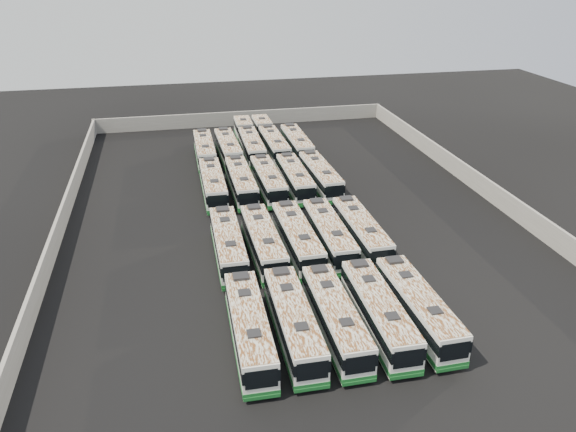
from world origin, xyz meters
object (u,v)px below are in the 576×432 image
object	(u,v)px
bus_front_far_left	(249,328)
bus_back_far_right	(297,144)
bus_midfront_far_left	(228,245)
bus_midfront_right	(329,235)
bus_front_far_right	(418,307)
bus_midback_left	(241,182)
bus_midfront_center	(297,238)
bus_back_far_left	(205,150)
bus_front_right	(379,312)
bus_front_left	(294,322)
bus_midback_right	(295,178)
bus_back_right	(270,139)
bus_back_center	(249,140)
bus_midback_far_left	(213,184)
bus_front_center	(335,318)
bus_midback_far_right	(320,176)
bus_midback_center	(268,181)
bus_midfront_far_right	(361,232)
bus_midfront_left	(263,242)
bus_back_left	(228,149)

from	to	relation	value
bus_front_far_left	bus_back_far_right	bearing A→B (deg)	73.48
bus_midfront_far_left	bus_midfront_right	xyz separation A→B (m)	(9.13, -0.02, 0.01)
bus_front_far_right	bus_midback_left	world-z (taller)	bus_front_far_right
bus_midfront_center	bus_back_far_left	distance (m)	27.32
bus_front_right	bus_back_far_left	bearing A→B (deg)	104.03
bus_front_left	bus_midfront_right	bearing A→B (deg)	64.22
bus_front_right	bus_midback_right	world-z (taller)	bus_front_right
bus_midfront_right	bus_back_right	size ratio (longest dim) A/B	0.65
bus_midback_right	bus_back_center	distance (m)	15.42
bus_front_far_left	bus_back_right	xyz separation A→B (m)	(9.09, 41.76, -0.02)
bus_midback_left	bus_midfront_center	bearing A→B (deg)	-78.54
bus_midfront_far_left	bus_back_far_right	distance (m)	29.21
bus_midback_far_left	bus_back_far_left	distance (m)	12.01
bus_front_center	bus_midfront_center	world-z (taller)	bus_midfront_center
bus_midback_far_left	bus_midback_left	size ratio (longest dim) A/B	1.00
bus_back_far_right	bus_midback_far_right	bearing A→B (deg)	-89.97
bus_front_left	bus_back_far_right	bearing A→B (deg)	77.23
bus_midback_center	bus_back_far_right	world-z (taller)	bus_back_far_right
bus_midback_left	bus_back_center	bearing A→B (deg)	77.96
bus_midfront_far_right	bus_midfront_far_left	bearing A→B (deg)	179.68
bus_front_left	bus_midback_far_right	size ratio (longest dim) A/B	1.01
bus_front_far_left	bus_midback_far_left	xyz separation A→B (m)	(-0.03, 26.77, -0.02)
bus_midfront_far_left	bus_midback_left	bearing A→B (deg)	78.26
bus_midfront_center	bus_midback_right	bearing A→B (deg)	77.06
bus_midfront_right	bus_back_far_left	xyz separation A→B (m)	(-9.13, 26.48, -0.03)
bus_midfront_left	bus_back_left	bearing A→B (deg)	88.99
bus_midfront_left	bus_back_center	distance (m)	29.80
bus_midback_far_left	bus_midback_far_right	world-z (taller)	same
bus_midfront_right	bus_back_center	distance (m)	29.61
bus_back_far_left	bus_back_far_right	size ratio (longest dim) A/B	1.00
bus_midfront_right	bus_midfront_center	bearing A→B (deg)	-177.13
bus_back_center	bus_midfront_left	bearing A→B (deg)	-95.30
bus_front_left	bus_front_far_right	bearing A→B (deg)	-0.37
bus_front_center	bus_midback_center	bearing A→B (deg)	89.82
bus_midback_left	bus_midback_center	world-z (taller)	bus_midback_left
bus_front_right	bus_back_right	xyz separation A→B (m)	(-0.12, 41.84, -0.03)
bus_midfront_far_right	bus_back_left	distance (m)	27.99
bus_front_left	bus_midfront_far_right	bearing A→B (deg)	54.00
bus_midback_center	bus_back_center	bearing A→B (deg)	88.66
bus_front_center	bus_back_right	size ratio (longest dim) A/B	0.64
bus_front_right	bus_midfront_left	bearing A→B (deg)	117.44
bus_front_far_right	bus_back_right	distance (m)	41.93
bus_midfront_center	bus_midback_center	bearing A→B (deg)	89.02
bus_front_right	bus_midback_right	bearing A→B (deg)	90.71
bus_midfront_far_left	bus_midback_right	distance (m)	17.03
bus_midfront_left	bus_midback_left	xyz separation A→B (m)	(0.04, 14.55, -0.02)
bus_back_far_left	bus_midback_right	bearing A→B (deg)	-52.28
bus_back_left	bus_back_right	bearing A→B (deg)	24.76
bus_midfront_left	bus_midback_right	size ratio (longest dim) A/B	1.03
bus_midfront_left	bus_back_far_left	bearing A→B (deg)	95.53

